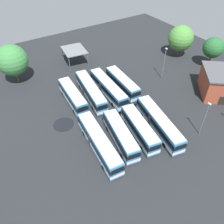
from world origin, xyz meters
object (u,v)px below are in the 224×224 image
Objects in this scene: bus_row0_slot2 at (108,88)px; bus_row1_slot2 at (139,129)px; bus_row0_slot1 at (91,91)px; lamp_post_by_building at (164,63)px; bus_row1_slot0 at (99,142)px; bus_row1_slot3 at (159,123)px; lamp_post_mid_lot at (205,118)px; bus_row0_slot3 at (122,83)px; tree_northwest at (213,48)px; tree_northeast at (12,60)px; bus_row0_slot0 at (73,96)px; depot_building at (220,83)px; maintenance_shelter at (74,50)px; tree_east_edge at (181,38)px; bus_row1_slot1 at (121,135)px.

bus_row1_slot2 is (14.42, -2.08, -0.00)m from bus_row0_slot2.
bus_row0_slot1 is 1.72× the size of lamp_post_by_building.
bus_row1_slot0 is 8.24m from bus_row1_slot2.
bus_row1_slot3 is 1.72× the size of lamp_post_by_building.
lamp_post_mid_lot reaches higher than bus_row0_slot1.
tree_northwest is at bearing 81.71° from bus_row0_slot3.
bus_row0_slot2 is 23.83m from tree_northeast.
depot_building is at bearing 63.20° from bus_row0_slot0.
lamp_post_by_building is 20.17m from lamp_post_mid_lot.
bus_row0_slot0 is 17.82m from tree_northeast.
maintenance_shelter is at bearing -142.67° from lamp_post_by_building.
tree_east_edge reaches higher than lamp_post_by_building.
bus_row1_slot2 is 0.92× the size of depot_building.
tree_northwest is at bearing 65.73° from tree_northeast.
bus_row1_slot0 is 42.32m from tree_east_edge.
bus_row1_slot2 is at bearing 81.65° from bus_row1_slot1.
bus_row0_slot0 is 8.37m from bus_row0_slot2.
lamp_post_mid_lot is at bearing 68.09° from bus_row1_slot0.
bus_row0_slot2 is at bearing 78.91° from bus_row0_slot0.
lamp_post_by_building is at bearing -150.72° from depot_building.
bus_row1_slot3 is 19.14m from lamp_post_by_building.
bus_row0_slot3 is 1.34× the size of tree_east_edge.
bus_row1_slot3 is 30.76m from tree_northwest.
bus_row0_slot1 is at bearing 172.17° from bus_row1_slot1.
bus_row1_slot2 is (15.55, 1.87, -0.00)m from bus_row0_slot1.
bus_row0_slot2 is 1.18× the size of bus_row0_slot3.
bus_row1_slot3 is at bearing 80.36° from bus_row1_slot1.
tree_northwest is (4.05, 30.48, 3.67)m from bus_row0_slot2.
bus_row1_slot1 is at bearing -60.78° from tree_east_edge.
bus_row0_slot1 is 1.00× the size of bus_row1_slot3.
bus_row0_slot2 is 1.89× the size of lamp_post_mid_lot.
bus_row1_slot1 is at bearing -11.24° from maintenance_shelter.
bus_row1_slot0 is at bearing -64.38° from tree_east_edge.
bus_row1_slot2 is at bearing -121.09° from lamp_post_mid_lot.
bus_row1_slot1 is at bearing -98.35° from bus_row1_slot2.
depot_building reaches higher than bus_row0_slot2.
bus_row0_slot3 is 1.24× the size of tree_northeast.
tree_northeast is (-15.37, -7.97, 4.22)m from bus_row0_slot0.
tree_northwest is (-10.37, 32.55, 3.67)m from bus_row1_slot2.
tree_east_edge reaches higher than bus_row1_slot0.
bus_row0_slot0 and bus_row1_slot2 have the same top height.
tree_northeast is at bearing -147.16° from lamp_post_mid_lot.
bus_row1_slot0 is 28.15m from lamp_post_by_building.
bus_row0_slot1 is 35.00m from tree_northwest.
maintenance_shelter is 0.98× the size of tree_northwest.
bus_row1_slot0 and bus_row1_slot3 have the same top height.
tree_northeast is at bearing -120.68° from lamp_post_by_building.
tree_east_edge is (-18.74, 5.75, 2.53)m from depot_building.
tree_east_edge is at bearing 123.11° from bus_row1_slot2.
lamp_post_mid_lot reaches higher than bus_row0_slot0.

